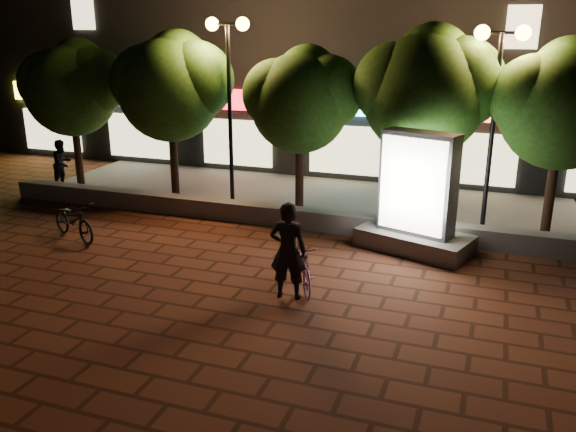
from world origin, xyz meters
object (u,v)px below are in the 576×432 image
at_px(tree_left, 172,83).
at_px(tree_far_right, 565,100).
at_px(tree_right, 428,87).
at_px(tree_mid, 302,96).
at_px(rider, 288,251).
at_px(street_lamp_left, 228,64).
at_px(pedestrian, 62,163).
at_px(ad_kiosk, 417,203).
at_px(scooter_pink, 302,264).
at_px(scooter_parked, 74,220).
at_px(street_lamp_right, 498,76).
at_px(tree_far_left, 73,85).

distance_m(tree_left, tree_far_right, 10.50).
bearing_deg(tree_right, tree_mid, -180.00).
relative_size(tree_far_right, rider, 2.47).
xyz_separation_m(street_lamp_left, pedestrian, (-5.89, -0.11, -3.18)).
bearing_deg(ad_kiosk, scooter_pink, -121.49).
bearing_deg(street_lamp_left, scooter_pink, -52.27).
xyz_separation_m(street_lamp_left, scooter_parked, (-2.49, -3.90, -3.54)).
height_order(scooter_pink, pedestrian, pedestrian).
distance_m(scooter_parked, pedestrian, 5.11).
relative_size(tree_mid, tree_far_right, 0.95).
bearing_deg(rider, tree_right, -115.08).
bearing_deg(street_lamp_right, rider, -122.73).
relative_size(street_lamp_left, scooter_pink, 2.99).
bearing_deg(tree_mid, tree_left, 180.00).
bearing_deg(tree_mid, ad_kiosk, -31.26).
distance_m(street_lamp_left, scooter_parked, 5.83).
bearing_deg(tree_right, ad_kiosk, -85.13).
xyz_separation_m(ad_kiosk, rider, (-1.93, -3.43, -0.16)).
height_order(tree_mid, street_lamp_right, street_lamp_right).
bearing_deg(tree_far_right, tree_right, 180.00).
bearing_deg(street_lamp_right, tree_mid, 176.96).
bearing_deg(tree_far_right, scooter_parked, -159.34).
distance_m(scooter_pink, pedestrian, 10.71).
height_order(ad_kiosk, scooter_parked, ad_kiosk).
distance_m(tree_right, pedestrian, 11.58).
bearing_deg(ad_kiosk, tree_far_left, 169.10).
bearing_deg(tree_mid, pedestrian, -177.30).
relative_size(street_lamp_left, pedestrian, 3.39).
relative_size(tree_mid, street_lamp_left, 0.87).
distance_m(tree_far_left, pedestrian, 2.52).
height_order(tree_far_right, rider, tree_far_right).
relative_size(tree_mid, scooter_parked, 2.44).
xyz_separation_m(ad_kiosk, pedestrian, (-11.43, 1.74, -0.28)).
distance_m(tree_right, scooter_pink, 6.14).
height_order(tree_far_right, street_lamp_right, street_lamp_right).
bearing_deg(ad_kiosk, pedestrian, 171.34).
bearing_deg(tree_right, scooter_pink, -107.83).
relative_size(tree_far_right, street_lamp_left, 0.92).
bearing_deg(tree_right, tree_left, -180.00).
bearing_deg(tree_far_left, ad_kiosk, -10.90).
height_order(tree_mid, ad_kiosk, tree_mid).
distance_m(street_lamp_right, rider, 6.93).
bearing_deg(tree_mid, scooter_parked, -137.46).
distance_m(tree_mid, rider, 6.19).
height_order(tree_far_left, tree_right, tree_right).
bearing_deg(pedestrian, tree_right, -86.75).
bearing_deg(street_lamp_right, tree_right, 170.90).
distance_m(street_lamp_left, ad_kiosk, 6.52).
relative_size(tree_left, pedestrian, 3.20).
height_order(tree_left, pedestrian, tree_left).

